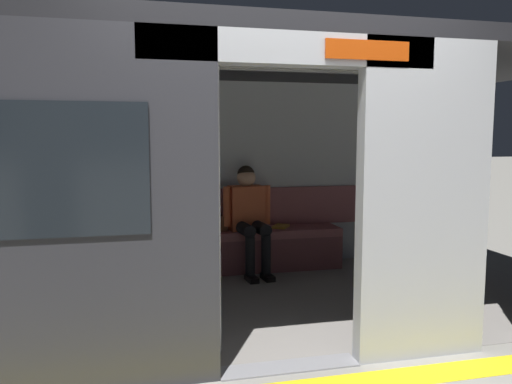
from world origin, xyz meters
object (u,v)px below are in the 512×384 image
Objects in this scene: handbag at (215,224)px; book at (281,226)px; train_car at (241,137)px; person_seated at (249,212)px; grab_pole_door at (218,203)px; bench_seat at (226,241)px.

handbag reaches higher than book.
handbag is (0.07, -1.15, -0.96)m from train_car.
person_seated is at bearing -106.00° from train_car.
train_car is 2.99× the size of grab_pole_door.
train_car is 1.73m from book.
person_seated is 2.13m from grab_pole_door.
train_car is 1.08m from grab_pole_door.
train_car is 5.33× the size of person_seated.
person_seated is (-0.31, -1.07, -0.83)m from train_car.
book is 0.10× the size of grab_pole_door.
train_car is 2.41× the size of bench_seat.
grab_pole_door is at bearing 96.30° from book.
handbag is at bearing -15.38° from bench_seat.
train_car is 1.38m from person_seated.
person_seated is 0.56× the size of grab_pole_door.
handbag is at bearing -12.96° from person_seated.
person_seated is (-0.25, 0.05, 0.33)m from bench_seat.
handbag is at bearing -86.72° from train_car.
person_seated is at bearing 167.04° from handbag.
train_car is 24.62× the size of handbag.
grab_pole_door is (1.06, 2.11, 0.58)m from book.
handbag is 0.78m from book.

